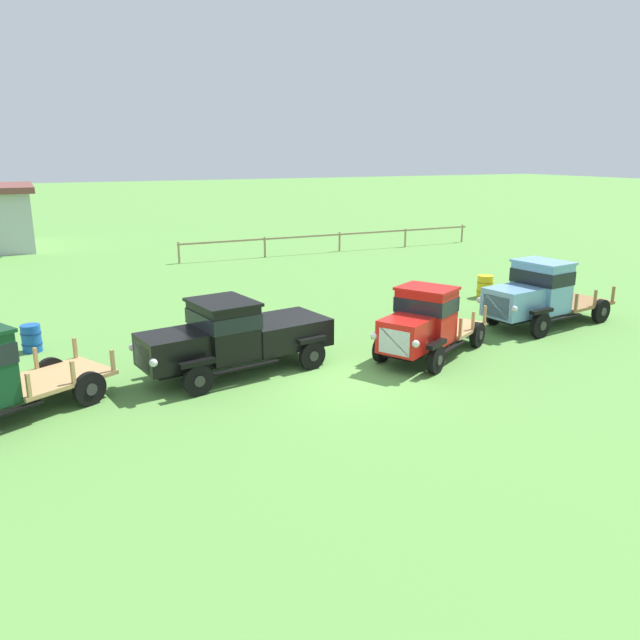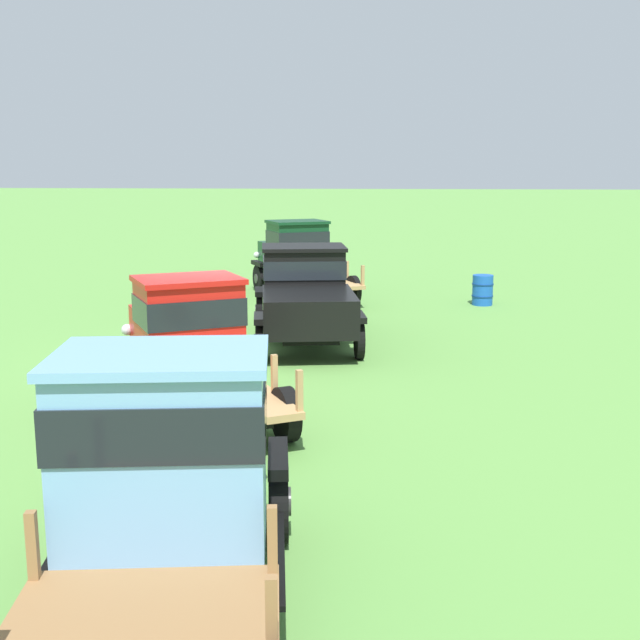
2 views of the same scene
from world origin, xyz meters
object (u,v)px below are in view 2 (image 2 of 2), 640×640
object	(u,v)px
vintage_truck_far_side	(168,468)
vintage_truck_second_in_line	(304,292)
oil_drum_near_fence	(483,290)
vintage_truck_foreground_near	(296,256)
vintage_truck_midrow_center	(188,341)

from	to	relation	value
vintage_truck_far_side	vintage_truck_second_in_line	bearing A→B (deg)	179.84
vintage_truck_second_in_line	oil_drum_near_fence	xyz separation A→B (m)	(-4.97, 4.39, -0.66)
vintage_truck_foreground_near	vintage_truck_far_side	size ratio (longest dim) A/B	0.94
vintage_truck_midrow_center	oil_drum_near_fence	size ratio (longest dim) A/B	5.69
vintage_truck_foreground_near	oil_drum_near_fence	size ratio (longest dim) A/B	6.23
vintage_truck_midrow_center	vintage_truck_far_side	size ratio (longest dim) A/B	0.86
oil_drum_near_fence	vintage_truck_far_side	bearing A→B (deg)	-15.79
vintage_truck_second_in_line	vintage_truck_foreground_near	bearing A→B (deg)	-171.41
vintage_truck_second_in_line	vintage_truck_midrow_center	bearing A→B (deg)	-13.65
vintage_truck_foreground_near	vintage_truck_midrow_center	bearing A→B (deg)	-1.59
vintage_truck_far_side	vintage_truck_foreground_near	bearing A→B (deg)	-176.91
vintage_truck_second_in_line	oil_drum_near_fence	world-z (taller)	vintage_truck_second_in_line
vintage_truck_midrow_center	vintage_truck_far_side	distance (m)	5.60
vintage_truck_foreground_near	vintage_truck_midrow_center	world-z (taller)	vintage_truck_foreground_near
vintage_truck_foreground_near	vintage_truck_midrow_center	xyz separation A→B (m)	(11.46, -0.32, -0.07)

